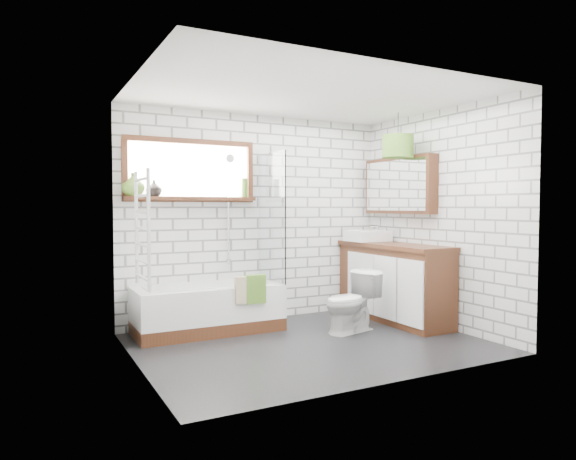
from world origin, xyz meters
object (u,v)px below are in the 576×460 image
bathtub (208,309)px  basin (367,236)px  pendant (398,146)px  toilet (351,302)px  vanity (393,282)px

bathtub → basin: (2.14, -0.03, 0.76)m
basin → pendant: pendant is taller
bathtub → basin: 2.27m
bathtub → pendant: bearing=-15.2°
bathtub → pendant: 2.90m
basin → toilet: size_ratio=0.72×
bathtub → vanity: size_ratio=0.97×
vanity → toilet: size_ratio=2.46×
basin → toilet: 1.22m
bathtub → toilet: size_ratio=2.38×
vanity → basin: (-0.06, 0.45, 0.54)m
toilet → vanity: bearing=93.8°
vanity → pendant: bearing=-109.6°
vanity → toilet: (-0.80, -0.25, -0.14)m
vanity → basin: size_ratio=3.43×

